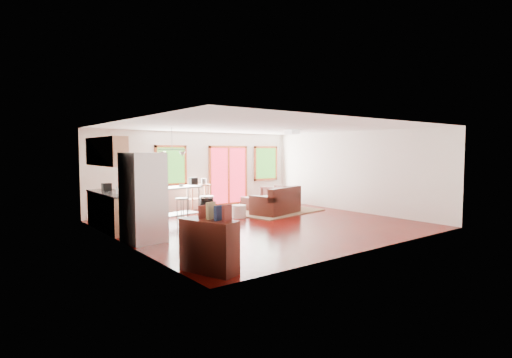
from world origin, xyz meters
TOP-DOWN VIEW (x-y plane):
  - floor at (0.00, 0.00)m, footprint 7.50×7.00m
  - ceiling at (0.00, 0.00)m, footprint 7.50×7.00m
  - back_wall at (0.00, 3.51)m, footprint 7.50×0.02m
  - left_wall at (-3.76, 0.00)m, footprint 0.02×7.00m
  - right_wall at (3.76, 0.00)m, footprint 0.02×7.00m
  - front_wall at (0.00, -3.51)m, footprint 7.50×0.02m
  - window_left at (-1.00, 3.46)m, footprint 1.10×0.05m
  - french_doors at (1.20, 3.46)m, footprint 1.60×0.05m
  - window_right at (2.90, 3.46)m, footprint 1.10×0.05m
  - rug at (1.64, 1.57)m, footprint 3.20×2.66m
  - loveseat at (1.42, 1.09)m, footprint 1.78×1.31m
  - coffee_table at (1.84, 2.00)m, footprint 1.19×0.97m
  - armchair at (2.54, 2.47)m, footprint 0.88×0.84m
  - ottoman at (1.34, 2.15)m, footprint 0.66×0.66m
  - pouf at (0.10, 1.26)m, footprint 0.45×0.45m
  - vase at (1.79, 1.83)m, footprint 0.23×0.24m
  - book at (2.13, 1.63)m, footprint 0.21×0.07m
  - cabinets at (-3.49, 1.70)m, footprint 0.64×2.24m
  - refrigerator at (-3.34, -0.10)m, footprint 0.86×0.83m
  - island at (-1.95, 1.44)m, footprint 1.67×0.90m
  - cup at (-1.59, 1.60)m, footprint 0.15×0.14m
  - bar_stool_a at (-2.45, 1.21)m, footprint 0.40×0.40m
  - bar_stool_b at (-1.85, 1.05)m, footprint 0.39×0.39m
  - trash_can at (-0.95, 1.33)m, footprint 0.51×0.51m
  - kitchen_cart at (-0.27, 3.04)m, footprint 0.76×0.52m
  - bookshelf at (-3.35, -2.82)m, footprint 0.68×1.04m
  - ceiling_flush at (1.60, 0.60)m, footprint 0.35×0.35m
  - pendant_light at (-1.90, 1.50)m, footprint 0.80×0.18m

SIDE VIEW (x-z plane):
  - floor at x=0.00m, z-range -0.02..0.00m
  - rug at x=1.64m, z-range 0.00..0.03m
  - pouf at x=0.10m, z-range 0.00..0.37m
  - ottoman at x=1.34m, z-range 0.00..0.44m
  - loveseat at x=1.42m, z-range -0.09..0.76m
  - coffee_table at x=1.84m, z-range 0.15..0.56m
  - trash_can at x=-0.95m, z-range 0.00..0.71m
  - armchair at x=2.54m, z-range 0.00..0.81m
  - bookshelf at x=-3.35m, z-range -0.12..1.02m
  - bar_stool_a at x=-2.45m, z-range 0.16..0.80m
  - vase at x=1.79m, z-range 0.36..0.66m
  - book at x=2.13m, z-range 0.40..0.68m
  - bar_stool_b at x=-1.85m, z-range 0.18..0.92m
  - island at x=-1.95m, z-range 0.19..1.19m
  - kitchen_cart at x=-0.27m, z-range 0.20..1.32m
  - cabinets at x=-3.49m, z-range -0.22..2.08m
  - refrigerator at x=-3.34m, z-range 0.00..1.93m
  - cup at x=-1.59m, z-range 0.95..1.08m
  - french_doors at x=1.20m, z-range 0.05..2.15m
  - back_wall at x=0.00m, z-range 0.00..2.60m
  - left_wall at x=-3.76m, z-range 0.00..2.60m
  - right_wall at x=3.76m, z-range 0.00..2.60m
  - front_wall at x=0.00m, z-range 0.00..2.60m
  - window_left at x=-1.00m, z-range 0.85..2.15m
  - window_right at x=2.90m, z-range 0.85..2.15m
  - pendant_light at x=-1.90m, z-range 1.50..2.29m
  - ceiling_flush at x=1.60m, z-range 2.47..2.59m
  - ceiling at x=0.00m, z-range 2.60..2.62m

